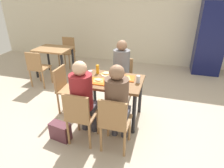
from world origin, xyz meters
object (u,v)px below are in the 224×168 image
(chair_near_right, at_px, (114,121))
(foil_bundle, at_px, (87,75))
(main_table, at_px, (112,86))
(condiment_bottle, at_px, (98,69))
(pizza_slice_c, at_px, (106,73))
(person_far_side, at_px, (121,67))
(drink_fridge, at_px, (210,39))
(background_chair_far, at_px, (68,50))
(chair_far_side, at_px, (122,76))
(tray_red_far, at_px, (124,78))
(plastic_cup_b, at_px, (108,86))
(pizza_slice_d, at_px, (119,85))
(background_table, at_px, (54,53))
(background_chair_near, at_px, (37,66))
(chair_near_left, at_px, (80,115))
(soda_can, at_px, (138,79))
(chair_left_end, at_px, (66,86))
(paper_plate_center, at_px, (107,74))
(person_in_brown_jacket, at_px, (117,100))
(plastic_cup_d, at_px, (121,73))
(person_in_red, at_px, (83,95))
(pizza_slice_b, at_px, (125,78))
(plastic_cup_c, at_px, (90,73))
(tray_red_near, at_px, (99,81))
(paper_plate_near_edge, at_px, (118,86))
(pizza_slice_a, at_px, (98,80))
(plastic_cup_a, at_px, (116,70))
(handbag, at_px, (60,131))

(chair_near_right, height_order, foil_bundle, chair_near_right)
(main_table, distance_m, condiment_bottle, 0.44)
(pizza_slice_c, bearing_deg, main_table, -51.73)
(person_far_side, relative_size, drink_fridge, 0.67)
(background_chair_far, bearing_deg, person_far_side, -38.08)
(chair_far_side, xyz_separation_m, tray_red_far, (0.18, -0.65, 0.25))
(chair_near_right, xyz_separation_m, person_far_side, (-0.25, 1.38, 0.25))
(plastic_cup_b, height_order, foil_bundle, same)
(pizza_slice_d, xyz_separation_m, foil_bundle, (-0.60, 0.17, 0.03))
(background_table, height_order, background_chair_near, background_chair_near)
(chair_near_left, relative_size, soda_can, 7.08)
(chair_left_end, bearing_deg, paper_plate_center, 15.62)
(foil_bundle, bearing_deg, chair_near_left, -76.46)
(person_in_brown_jacket, xyz_separation_m, plastic_cup_d, (-0.15, 0.86, 0.04))
(chair_far_side, distance_m, plastic_cup_d, 0.60)
(chair_near_right, distance_m, person_in_red, 0.58)
(person_in_red, height_order, drink_fridge, drink_fridge)
(pizza_slice_b, bearing_deg, background_chair_far, 136.55)
(plastic_cup_c, xyz_separation_m, plastic_cup_d, (0.51, 0.19, 0.00))
(paper_plate_center, bearing_deg, main_table, -53.53)
(tray_red_far, distance_m, background_chair_far, 3.06)
(plastic_cup_b, bearing_deg, paper_plate_center, 108.71)
(chair_near_left, relative_size, person_in_brown_jacket, 0.68)
(tray_red_near, height_order, plastic_cup_d, plastic_cup_d)
(paper_plate_near_edge, relative_size, drink_fridge, 0.12)
(paper_plate_near_edge, bearing_deg, person_far_side, 100.49)
(soda_can, bearing_deg, chair_near_right, -102.91)
(pizza_slice_a, relative_size, pizza_slice_b, 0.96)
(person_far_side, relative_size, foil_bundle, 12.74)
(person_in_brown_jacket, distance_m, tray_red_far, 0.74)
(soda_can, height_order, background_chair_far, soda_can)
(chair_near_right, xyz_separation_m, chair_far_side, (-0.25, 1.52, 0.00))
(paper_plate_center, relative_size, background_chair_near, 0.25)
(paper_plate_near_edge, bearing_deg, pizza_slice_a, 164.30)
(pizza_slice_d, bearing_deg, plastic_cup_b, -137.86)
(plastic_cup_c, bearing_deg, paper_plate_near_edge, -25.16)
(condiment_bottle, height_order, drink_fridge, drink_fridge)
(chair_left_end, bearing_deg, plastic_cup_a, 20.23)
(person_in_brown_jacket, xyz_separation_m, handbag, (-0.86, -0.16, -0.62))
(chair_near_left, bearing_deg, person_far_side, 79.53)
(plastic_cup_d, relative_size, handbag, 0.31)
(tray_red_near, relative_size, plastic_cup_a, 3.60)
(pizza_slice_b, height_order, plastic_cup_c, plastic_cup_c)
(plastic_cup_d, height_order, soda_can, soda_can)
(soda_can, height_order, condiment_bottle, condiment_bottle)
(chair_far_side, height_order, paper_plate_center, chair_far_side)
(person_far_side, relative_size, tray_red_near, 3.54)
(pizza_slice_d, relative_size, handbag, 0.59)
(drink_fridge, height_order, background_chair_far, drink_fridge)
(chair_left_end, xyz_separation_m, paper_plate_center, (0.74, 0.21, 0.25))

